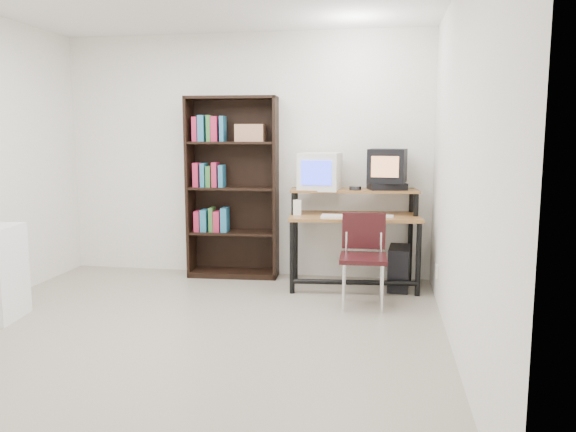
% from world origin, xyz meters
% --- Properties ---
extents(floor, '(4.00, 4.00, 0.01)m').
position_xyz_m(floor, '(0.00, 0.00, -0.01)').
color(floor, '#A39987').
rests_on(floor, ground).
extents(back_wall, '(4.00, 0.01, 2.60)m').
position_xyz_m(back_wall, '(0.00, 2.00, 1.30)').
color(back_wall, white).
rests_on(back_wall, floor).
extents(right_wall, '(0.01, 4.00, 2.60)m').
position_xyz_m(right_wall, '(2.00, 0.00, 1.30)').
color(right_wall, white).
rests_on(right_wall, floor).
extents(computer_desk, '(1.34, 0.76, 0.98)m').
position_xyz_m(computer_desk, '(1.21, 1.62, 0.70)').
color(computer_desk, '#936130').
rests_on(computer_desk, floor).
extents(crt_monitor, '(0.43, 0.44, 0.38)m').
position_xyz_m(crt_monitor, '(0.85, 1.70, 1.16)').
color(crt_monitor, white).
rests_on(crt_monitor, computer_desk).
extents(vcr, '(0.41, 0.34, 0.08)m').
position_xyz_m(vcr, '(1.53, 1.75, 1.01)').
color(vcr, black).
rests_on(vcr, computer_desk).
extents(crt_tv, '(0.40, 0.40, 0.34)m').
position_xyz_m(crt_tv, '(1.53, 1.76, 1.22)').
color(crt_tv, black).
rests_on(crt_tv, vcr).
extents(cd_spindle, '(0.13, 0.13, 0.05)m').
position_xyz_m(cd_spindle, '(1.21, 1.64, 0.99)').
color(cd_spindle, '#26262B').
rests_on(cd_spindle, computer_desk).
extents(keyboard, '(0.48, 0.22, 0.03)m').
position_xyz_m(keyboard, '(1.14, 1.42, 0.74)').
color(keyboard, white).
rests_on(keyboard, computer_desk).
extents(mousepad, '(0.23, 0.19, 0.01)m').
position_xyz_m(mousepad, '(1.53, 1.51, 0.72)').
color(mousepad, black).
rests_on(mousepad, computer_desk).
extents(mouse, '(0.11, 0.07, 0.03)m').
position_xyz_m(mouse, '(1.55, 1.50, 0.74)').
color(mouse, white).
rests_on(mouse, mousepad).
extents(desk_speaker, '(0.09, 0.09, 0.17)m').
position_xyz_m(desk_speaker, '(0.64, 1.52, 0.80)').
color(desk_speaker, white).
rests_on(desk_speaker, computer_desk).
extents(pc_tower, '(0.23, 0.46, 0.42)m').
position_xyz_m(pc_tower, '(1.66, 1.62, 0.21)').
color(pc_tower, black).
rests_on(pc_tower, floor).
extents(school_chair, '(0.43, 0.43, 0.83)m').
position_xyz_m(school_chair, '(1.33, 1.02, 0.51)').
color(school_chair, black).
rests_on(school_chair, floor).
extents(bookshelf, '(0.98, 0.37, 1.93)m').
position_xyz_m(bookshelf, '(-0.10, 1.86, 0.98)').
color(bookshelf, black).
rests_on(bookshelf, floor).
extents(wall_outlet, '(0.02, 0.08, 0.12)m').
position_xyz_m(wall_outlet, '(1.99, 1.15, 0.30)').
color(wall_outlet, beige).
rests_on(wall_outlet, right_wall).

